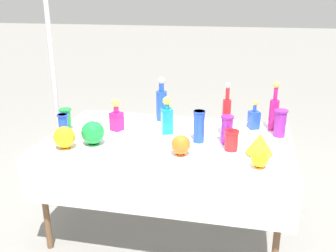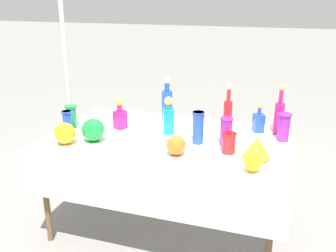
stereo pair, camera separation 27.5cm
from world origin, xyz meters
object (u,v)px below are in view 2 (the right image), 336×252
at_px(slender_vase_3, 284,126).
at_px(square_decanter_1, 169,117).
at_px(tall_bottle_0, 167,102).
at_px(round_bowl_3, 253,162).
at_px(slender_vase_5, 229,142).
at_px(square_decanter_2, 259,121).
at_px(slender_vase_1, 71,116).
at_px(round_bowl_2, 65,133).
at_px(tall_bottle_2, 279,115).
at_px(square_decanter_0, 120,115).
at_px(fluted_vase_0, 257,147).
at_px(round_bowl_1, 176,145).
at_px(slender_vase_4, 67,121).
at_px(round_bowl_0, 93,130).
at_px(slender_vase_0, 198,127).
at_px(slender_vase_2, 226,131).
at_px(tall_bottle_1, 227,117).
at_px(canopy_pole, 68,87).

bearing_deg(slender_vase_3, square_decanter_1, -172.53).
bearing_deg(tall_bottle_0, slender_vase_3, -11.15).
bearing_deg(round_bowl_3, slender_vase_5, 126.87).
height_order(square_decanter_2, slender_vase_1, square_decanter_2).
distance_m(slender_vase_5, round_bowl_2, 1.15).
bearing_deg(round_bowl_3, slender_vase_1, 165.77).
distance_m(tall_bottle_2, square_decanter_0, 1.23).
bearing_deg(fluted_vase_0, slender_vase_1, 173.86).
xyz_separation_m(round_bowl_1, round_bowl_3, (0.51, -0.09, -0.01)).
xyz_separation_m(slender_vase_4, slender_vase_5, (1.25, -0.01, -0.02)).
distance_m(square_decanter_0, square_decanter_2, 1.09).
bearing_deg(square_decanter_2, round_bowl_1, -126.72).
relative_size(slender_vase_3, fluted_vase_0, 1.13).
height_order(tall_bottle_2, slender_vase_1, tall_bottle_2).
bearing_deg(tall_bottle_0, square_decanter_2, -3.85).
relative_size(square_decanter_1, round_bowl_0, 1.67).
xyz_separation_m(tall_bottle_2, slender_vase_1, (-1.59, -0.36, -0.06)).
height_order(slender_vase_1, round_bowl_2, slender_vase_1).
bearing_deg(round_bowl_0, round_bowl_3, -7.16).
xyz_separation_m(square_decanter_2, slender_vase_0, (-0.39, -0.38, 0.04)).
xyz_separation_m(slender_vase_2, slender_vase_3, (0.38, 0.23, 0.00)).
xyz_separation_m(square_decanter_1, square_decanter_2, (0.66, 0.25, -0.04)).
distance_m(square_decanter_2, slender_vase_4, 1.48).
bearing_deg(slender_vase_1, square_decanter_2, 13.93).
bearing_deg(slender_vase_4, round_bowl_0, -21.60).
height_order(slender_vase_3, round_bowl_1, slender_vase_3).
bearing_deg(tall_bottle_1, fluted_vase_0, -48.56).
height_order(tall_bottle_1, square_decanter_2, tall_bottle_1).
xyz_separation_m(tall_bottle_2, square_decanter_0, (-1.20, -0.27, -0.04)).
relative_size(slender_vase_2, slender_vase_4, 1.19).
bearing_deg(round_bowl_1, square_decanter_2, 53.28).
bearing_deg(tall_bottle_0, square_decanter_0, -132.42).
bearing_deg(fluted_vase_0, tall_bottle_1, 131.44).
bearing_deg(slender_vase_4, round_bowl_1, -10.09).
height_order(tall_bottle_0, canopy_pole, canopy_pole).
height_order(tall_bottle_0, round_bowl_0, tall_bottle_0).
distance_m(slender_vase_4, fluted_vase_0, 1.44).
xyz_separation_m(slender_vase_2, slender_vase_5, (0.04, -0.12, -0.03)).
xyz_separation_m(tall_bottle_0, tall_bottle_1, (0.56, -0.29, 0.02)).
height_order(slender_vase_0, fluted_vase_0, slender_vase_0).
relative_size(tall_bottle_0, slender_vase_5, 2.63).
bearing_deg(slender_vase_3, slender_vase_0, -157.36).
bearing_deg(slender_vase_3, tall_bottle_0, 168.85).
relative_size(tall_bottle_2, slender_vase_5, 2.73).
bearing_deg(tall_bottle_2, round_bowl_0, -155.13).
height_order(slender_vase_5, round_bowl_1, slender_vase_5).
bearing_deg(slender_vase_1, tall_bottle_0, 31.23).
bearing_deg(tall_bottle_1, round_bowl_1, -124.08).
distance_m(slender_vase_2, slender_vase_5, 0.13).
bearing_deg(square_decanter_0, slender_vase_0, -9.73).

